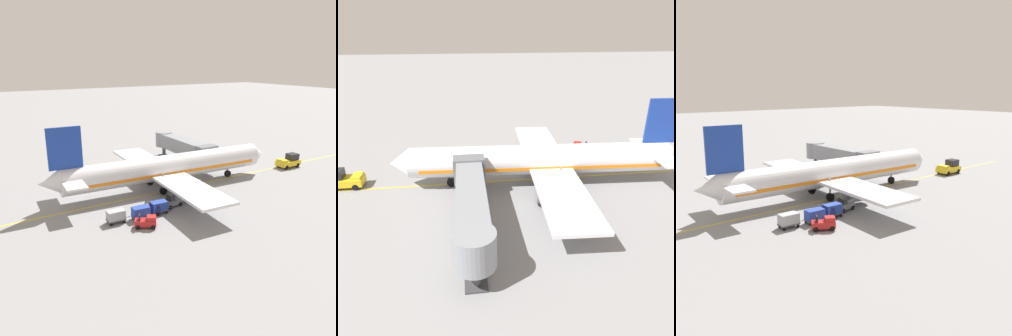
{
  "view_description": "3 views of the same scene",
  "coord_description": "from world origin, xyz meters",
  "views": [
    {
      "loc": [
        41.94,
        -27.78,
        18.62
      ],
      "look_at": [
        -2.79,
        -0.94,
        2.53
      ],
      "focal_mm": 37.33,
      "sensor_mm": 36.0,
      "label": 1
    },
    {
      "loc": [
        -36.6,
        7.24,
        18.59
      ],
      "look_at": [
        -1.45,
        2.53,
        2.49
      ],
      "focal_mm": 33.89,
      "sensor_mm": 36.0,
      "label": 2
    },
    {
      "loc": [
        40.35,
        -34.21,
        14.76
      ],
      "look_at": [
        0.05,
        -0.79,
        3.93
      ],
      "focal_mm": 41.4,
      "sensor_mm": 36.0,
      "label": 3
    }
  ],
  "objects": [
    {
      "name": "baggage_cart_front",
      "position": [
        6.33,
        -7.76,
        0.95
      ],
      "size": [
        1.4,
        2.93,
        1.58
      ],
      "color": "#4C4C51",
      "rests_on": "ground"
    },
    {
      "name": "gate_lead_in_line",
      "position": [
        0.0,
        0.0,
        0.0
      ],
      "size": [
        0.24,
        80.0,
        0.01
      ],
      "primitive_type": "cube",
      "color": "gold",
      "rests_on": "ground"
    },
    {
      "name": "baggage_cart_second_in_train",
      "position": [
        6.67,
        -10.5,
        0.95
      ],
      "size": [
        1.4,
        2.93,
        1.58
      ],
      "color": "#4C4C51",
      "rests_on": "ground"
    },
    {
      "name": "baggage_tug_spare",
      "position": [
        9.04,
        -10.97,
        0.71
      ],
      "size": [
        2.27,
        2.77,
        1.62
      ],
      "color": "#B21E1E",
      "rests_on": "ground"
    },
    {
      "name": "baggage_cart_third_in_train",
      "position": [
        6.08,
        -13.52,
        0.95
      ],
      "size": [
        1.4,
        2.93,
        1.58
      ],
      "color": "#4C4C51",
      "rests_on": "ground"
    },
    {
      "name": "pushback_tractor",
      "position": [
        0.89,
        22.53,
        1.1
      ],
      "size": [
        2.26,
        4.42,
        2.4
      ],
      "color": "gold",
      "rests_on": "ground"
    },
    {
      "name": "ground_crew_wing_walker",
      "position": [
        2.15,
        1.62,
        0.95
      ],
      "size": [
        0.67,
        0.44,
        1.69
      ],
      "color": "#232328",
      "rests_on": "ground"
    },
    {
      "name": "baggage_tug_trailing",
      "position": [
        5.35,
        -5.03,
        0.71
      ],
      "size": [
        1.65,
        2.66,
        1.62
      ],
      "color": "slate",
      "rests_on": "ground"
    },
    {
      "name": "ground_plane",
      "position": [
        0.0,
        0.0,
        0.0
      ],
      "size": [
        400.0,
        400.0,
        0.0
      ],
      "primitive_type": "plane",
      "color": "gray"
    },
    {
      "name": "jet_bridge",
      "position": [
        -10.88,
        7.05,
        3.46
      ],
      "size": [
        16.86,
        3.5,
        4.98
      ],
      "color": "gray",
      "rests_on": "ground"
    },
    {
      "name": "baggage_tug_lead",
      "position": [
        6.14,
        -8.69,
        0.71
      ],
      "size": [
        2.36,
        2.75,
        1.62
      ],
      "color": "navy",
      "rests_on": "ground"
    },
    {
      "name": "parked_airliner",
      "position": [
        -1.17,
        -2.13,
        3.19
      ],
      "size": [
        30.25,
        37.33,
        10.63
      ],
      "color": "silver",
      "rests_on": "ground"
    }
  ]
}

